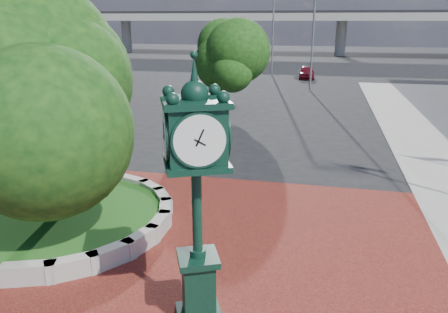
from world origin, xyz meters
The scene contains 11 objects.
ground centered at (0.00, 0.00, 0.00)m, with size 200.00×200.00×0.00m, color black.
plaza centered at (0.00, -1.00, 0.02)m, with size 12.00×12.00×0.04m, color maroon.
planter_wall centered at (-2.71, 0.00, 0.27)m, with size 2.96×6.77×0.54m.
grass_bed centered at (-5.00, 0.00, 0.20)m, with size 6.10×6.10×0.40m, color #154213.
overpass centered at (-0.22, 70.00, 6.54)m, with size 90.00×12.00×7.50m.
tree_planter centered at (-5.00, 0.00, 3.72)m, with size 5.20×5.20×6.33m.
tree_street centered at (-4.00, 18.00, 3.24)m, with size 4.40×4.40×5.45m.
post_clock centered at (0.37, -3.37, 2.97)m, with size 1.41×1.41×5.41m.
parked_car centered at (0.77, 37.26, 0.68)m, with size 1.60×3.98×1.36m, color #5E0D1B.
street_lamp_near centered at (1.68, 28.82, 5.89)m, with size 2.25×0.55×10.05m.
street_lamp_far centered at (-3.11, 40.20, 6.04)m, with size 2.29×0.69×10.31m.
Camera 1 is at (2.58, -10.77, 6.00)m, focal length 35.00 mm.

